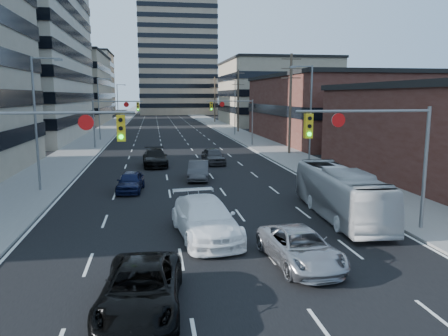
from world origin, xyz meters
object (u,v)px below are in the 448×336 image
white_van (205,218)px  transit_bus (340,193)px  silver_suv (300,247)px  black_pickup (141,289)px  sedan_blue (130,182)px

white_van → transit_bus: (7.54, 2.16, 0.44)m
silver_suv → black_pickup: bearing=-159.3°
white_van → sedan_blue: (-3.91, 10.55, -0.20)m
transit_bus → black_pickup: bearing=-135.9°
white_van → sedan_blue: size_ratio=1.52×
transit_bus → sedan_blue: 14.20m
black_pickup → sedan_blue: 17.28m
black_pickup → silver_suv: size_ratio=1.06×
white_van → silver_suv: (3.25, -3.87, -0.21)m
silver_suv → sedan_blue: 16.09m
black_pickup → transit_bus: transit_bus is taller
silver_suv → sedan_blue: (-7.16, 14.41, 0.01)m
black_pickup → white_van: size_ratio=0.84×
black_pickup → transit_bus: size_ratio=0.54×
silver_suv → transit_bus: (4.29, 6.03, 0.65)m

